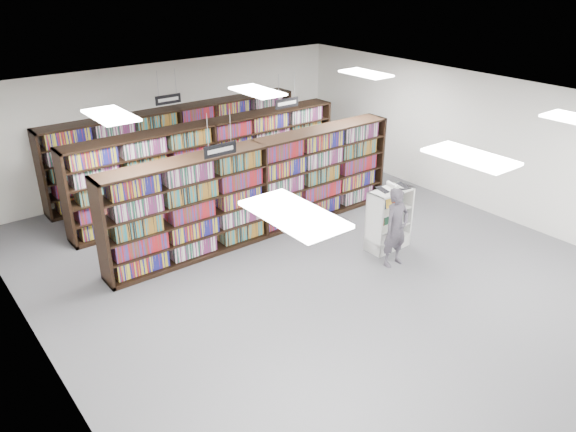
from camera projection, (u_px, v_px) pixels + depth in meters
floor at (319, 270)px, 10.99m from camera, size 12.00×12.00×0.00m
ceiling at (323, 109)px, 9.63m from camera, size 10.00×12.00×0.10m
wall_back at (171, 124)px, 14.62m from camera, size 10.00×0.10×3.20m
wall_left at (39, 283)px, 7.55m from camera, size 0.10×12.00×3.20m
wall_right at (484, 144)px, 13.07m from camera, size 0.10×12.00×3.20m
bookshelf_row_near at (260, 190)px, 11.98m from camera, size 7.00×0.60×2.10m
bookshelf_row_mid at (212, 165)px, 13.41m from camera, size 7.00×0.60×2.10m
bookshelf_row_far at (178, 147)px, 14.64m from camera, size 7.00×0.60×2.10m
aisle_sign_left at (220, 149)px, 9.80m from camera, size 0.65×0.02×0.80m
aisle_sign_right at (287, 102)px, 12.90m from camera, size 0.65×0.02×0.80m
aisle_sign_center at (168, 98)px, 13.23m from camera, size 0.65×0.02×0.80m
troffer_front_left at (294, 214)px, 5.84m from camera, size 0.60×1.20×0.04m
troffer_front_center at (470, 157)px, 7.49m from camera, size 0.60×1.20×0.04m
troffer_back_left at (111, 115)px, 9.43m from camera, size 0.60×1.20×0.04m
troffer_back_center at (257, 91)px, 11.09m from camera, size 0.60×1.20×0.04m
troffer_back_right at (366, 73)px, 12.74m from camera, size 0.60×1.20×0.04m
endcap_display at (387, 227)px, 11.69m from camera, size 0.94×0.47×1.31m
open_book at (393, 187)px, 11.38m from camera, size 0.71×0.51×0.13m
shopper at (396, 228)px, 10.88m from camera, size 0.59×0.39×1.61m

